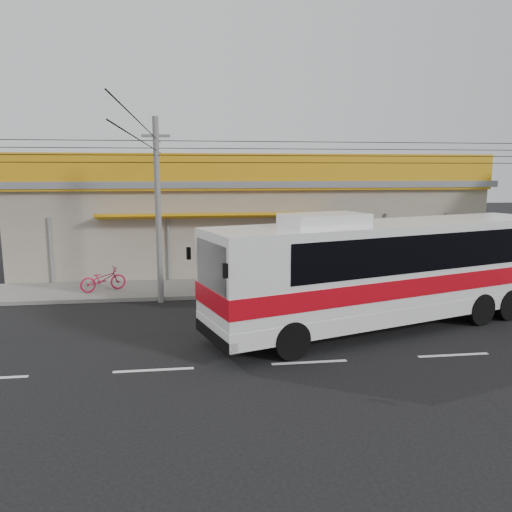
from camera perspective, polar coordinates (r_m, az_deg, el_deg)
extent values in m
plane|color=black|center=(15.68, 3.96, -8.69)|extent=(120.00, 120.00, 0.00)
cube|color=slate|center=(21.35, 0.78, -3.49)|extent=(30.00, 3.20, 0.15)
cube|color=gray|center=(26.50, -0.94, 3.52)|extent=(22.00, 8.00, 4.20)
cube|color=slate|center=(26.36, -0.96, 8.39)|extent=(22.60, 8.60, 0.30)
cube|color=orange|center=(22.26, 0.26, 9.58)|extent=(22.00, 0.24, 1.60)
cube|color=red|center=(22.05, -4.96, 9.54)|extent=(9.00, 0.10, 1.20)
cube|color=#167C34|center=(23.99, 16.06, 9.21)|extent=(2.40, 0.10, 1.10)
cube|color=navy|center=(25.18, 21.77, 8.91)|extent=(2.20, 0.10, 1.10)
cube|color=red|center=(22.84, -23.01, 8.83)|extent=(3.00, 0.10, 1.10)
cube|color=#CA8B0B|center=(21.99, -4.87, 4.59)|extent=(10.00, 1.20, 0.37)
cube|color=silver|center=(16.31, 15.09, -1.35)|extent=(12.23, 6.11, 2.91)
cube|color=#B40713|center=(16.38, 15.04, -2.56)|extent=(12.28, 6.16, 0.55)
cube|color=#F2FA0D|center=(20.12, 26.43, -1.01)|extent=(2.32, 2.94, 0.60)
cube|color=black|center=(16.67, 17.03, 1.06)|extent=(10.33, 5.53, 1.10)
cube|color=black|center=(13.21, -4.86, -1.60)|extent=(0.83, 2.15, 1.51)
cube|color=silver|center=(14.58, 7.82, 4.11)|extent=(2.72, 2.08, 0.36)
cylinder|color=black|center=(13.40, 4.02, -9.56)|extent=(1.09, 0.63, 1.04)
cylinder|color=black|center=(15.32, -0.18, -7.06)|extent=(1.09, 0.63, 1.04)
cylinder|color=black|center=(18.80, 26.82, -4.96)|extent=(1.09, 0.63, 1.04)
cylinder|color=black|center=(20.21, 21.75, -3.64)|extent=(1.09, 0.63, 1.04)
imported|color=maroon|center=(21.07, -17.08, -2.55)|extent=(1.92, 1.34, 0.96)
cylinder|color=#5E5E5C|center=(18.88, -11.11, 4.96)|extent=(0.22, 0.22, 6.88)
cube|color=#5E5E5C|center=(18.86, -11.39, 13.32)|extent=(1.03, 0.10, 0.10)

